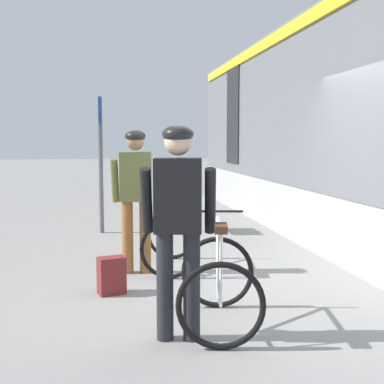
{
  "coord_description": "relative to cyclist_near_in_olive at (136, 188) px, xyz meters",
  "views": [
    {
      "loc": [
        -1.71,
        -5.47,
        1.64
      ],
      "look_at": [
        -0.74,
        0.26,
        1.05
      ],
      "focal_mm": 47.59,
      "sensor_mm": 36.0,
      "label": 1
    }
  ],
  "objects": [
    {
      "name": "bicycle_far_white",
      "position": [
        0.61,
        -1.97,
        -0.65
      ],
      "size": [
        0.9,
        1.19,
        0.99
      ],
      "color": "black",
      "rests_on": "ground"
    },
    {
      "name": "cyclist_far_in_dark",
      "position": [
        0.21,
        -2.19,
        0.0
      ],
      "size": [
        0.65,
        0.38,
        1.76
      ],
      "color": "#232328",
      "rests_on": "ground"
    },
    {
      "name": "bicycle_near_silver",
      "position": [
        0.45,
        0.14,
        -0.65
      ],
      "size": [
        0.87,
        1.17,
        0.99
      ],
      "color": "black",
      "rests_on": "ground"
    },
    {
      "name": "platform_sign_post",
      "position": [
        -0.45,
        2.86,
        0.57
      ],
      "size": [
        0.08,
        0.7,
        2.4
      ],
      "color": "#595B60",
      "rests_on": "ground"
    },
    {
      "name": "backpack_on_platform",
      "position": [
        -0.32,
        -0.84,
        -0.85
      ],
      "size": [
        0.32,
        0.25,
        0.4
      ],
      "primitive_type": "cube",
      "rotation": [
        0.0,
        0.0,
        0.29
      ],
      "color": "maroon",
      "rests_on": "ground"
    },
    {
      "name": "water_bottle_near_the_bikes",
      "position": [
        0.65,
        -0.25,
        -0.96
      ],
      "size": [
        0.07,
        0.07,
        0.18
      ],
      "primitive_type": "cylinder",
      "color": "#338CCC",
      "rests_on": "ground"
    },
    {
      "name": "cyclist_near_in_olive",
      "position": [
        0.0,
        0.0,
        0.0
      ],
      "size": [
        0.64,
        0.36,
        1.76
      ],
      "color": "#935B2D",
      "rests_on": "ground"
    },
    {
      "name": "ground_plane",
      "position": [
        1.36,
        -0.76,
        -1.05
      ],
      "size": [
        80.0,
        80.0,
        0.0
      ],
      "primitive_type": "plane",
      "color": "gray"
    }
  ]
}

